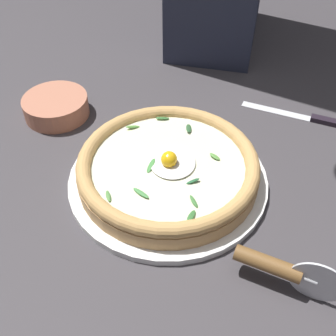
% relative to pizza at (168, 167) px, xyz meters
% --- Properties ---
extents(ground_plane, '(2.40, 2.40, 0.03)m').
position_rel_pizza_xyz_m(ground_plane, '(-0.05, 0.02, -0.05)').
color(ground_plane, '#3C383C').
rests_on(ground_plane, ground).
extents(pizza_plate, '(0.33, 0.33, 0.01)m').
position_rel_pizza_xyz_m(pizza_plate, '(0.00, 0.00, -0.03)').
color(pizza_plate, white).
rests_on(pizza_plate, ground).
extents(pizza, '(0.30, 0.30, 0.06)m').
position_rel_pizza_xyz_m(pizza, '(0.00, 0.00, 0.00)').
color(pizza, tan).
rests_on(pizza, pizza_plate).
extents(side_bowl, '(0.13, 0.13, 0.04)m').
position_rel_pizza_xyz_m(side_bowl, '(0.21, 0.20, -0.01)').
color(side_bowl, '#B87156').
rests_on(side_bowl, ground).
extents(pizza_cutter, '(0.08, 0.13, 0.07)m').
position_rel_pizza_xyz_m(pizza_cutter, '(-0.21, -0.13, 0.00)').
color(pizza_cutter, silver).
rests_on(pizza_cutter, ground).
extents(table_knife, '(0.12, 0.20, 0.01)m').
position_rel_pizza_xyz_m(table_knife, '(0.14, -0.30, -0.03)').
color(table_knife, silver).
rests_on(table_knife, ground).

